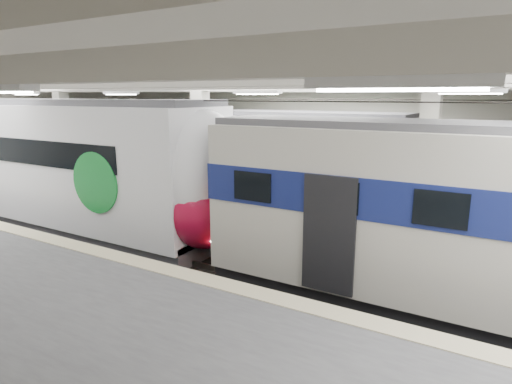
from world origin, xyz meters
The scene contains 4 objects.
station_hall centered at (0.00, -1.74, 3.24)m, with size 36.00×24.00×5.75m.
modern_emu centered at (-5.96, 0.00, 2.32)m, with size 14.79×3.05×4.72m.
older_rer centered at (6.96, 0.00, 2.26)m, with size 12.98×2.87×4.30m.
far_train centered at (-2.45, 5.50, 2.20)m, with size 13.28×3.07×4.25m.
Camera 1 is at (6.84, -9.87, 4.84)m, focal length 30.00 mm.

